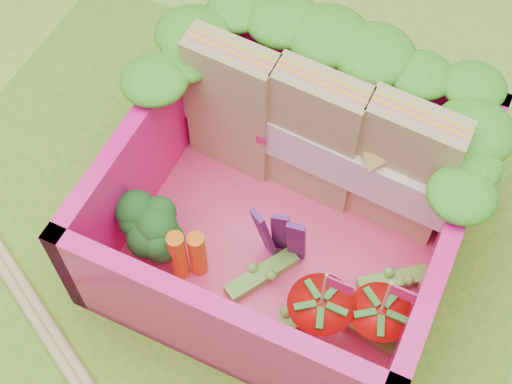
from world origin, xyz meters
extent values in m
plane|color=#93BA34|center=(0.00, 0.00, 0.00)|extent=(14.00, 14.00, 0.00)
cube|color=#61A425|center=(0.00, 0.00, 0.01)|extent=(2.60, 2.60, 0.03)
cube|color=#EE3C72|center=(0.28, 0.30, 0.06)|extent=(1.30, 1.30, 0.05)
cube|color=#FF1586|center=(0.28, 0.91, 0.31)|extent=(1.30, 0.07, 0.55)
cube|color=#FF1586|center=(0.28, -0.32, 0.31)|extent=(1.30, 0.07, 0.55)
cube|color=#FF1586|center=(-0.33, 0.30, 0.31)|extent=(0.07, 1.30, 0.55)
cube|color=#FF1586|center=(0.90, 0.30, 0.31)|extent=(0.07, 1.30, 0.55)
ellipsoid|color=#268D19|center=(-0.22, 0.88, 0.64)|extent=(0.30, 0.30, 0.11)
ellipsoid|color=#268D19|center=(-0.02, 0.88, 0.64)|extent=(0.30, 0.30, 0.11)
ellipsoid|color=#268D19|center=(0.18, 0.88, 0.64)|extent=(0.30, 0.30, 0.11)
ellipsoid|color=#268D19|center=(0.38, 0.88, 0.64)|extent=(0.30, 0.30, 0.11)
ellipsoid|color=#268D19|center=(0.58, 0.88, 0.64)|extent=(0.30, 0.30, 0.11)
ellipsoid|color=#268D19|center=(0.78, 0.88, 0.64)|extent=(0.30, 0.30, 0.11)
ellipsoid|color=#268D19|center=(-0.30, 0.40, 0.64)|extent=(0.27, 0.27, 0.10)
ellipsoid|color=#268D19|center=(-0.30, 0.54, 0.64)|extent=(0.27, 0.27, 0.10)
ellipsoid|color=#268D19|center=(-0.30, 0.68, 0.64)|extent=(0.27, 0.27, 0.10)
ellipsoid|color=#268D19|center=(0.86, 0.40, 0.64)|extent=(0.27, 0.27, 0.10)
ellipsoid|color=#268D19|center=(0.86, 0.54, 0.64)|extent=(0.27, 0.27, 0.10)
ellipsoid|color=#268D19|center=(0.86, 0.68, 0.64)|extent=(0.27, 0.27, 0.10)
cube|color=tan|center=(-0.09, 0.56, 0.41)|extent=(0.39, 0.18, 0.67)
cube|color=tan|center=(0.28, 0.56, 0.41)|extent=(0.39, 0.18, 0.67)
cube|color=tan|center=(0.65, 0.56, 0.41)|extent=(0.39, 0.18, 0.67)
cube|color=white|center=(0.28, 0.56, 0.38)|extent=(1.21, 0.26, 0.20)
cylinder|color=#6EB055|center=(-0.15, -0.02, 0.15)|extent=(0.12, 0.12, 0.14)
ellipsoid|color=#144B1C|center=(-0.15, -0.02, 0.28)|extent=(0.33, 0.33, 0.12)
cylinder|color=#EF5514|center=(-0.02, -0.06, 0.22)|extent=(0.07, 0.07, 0.29)
cylinder|color=#EF5514|center=(0.04, -0.02, 0.21)|extent=(0.07, 0.07, 0.25)
cube|color=#591C63|center=(0.25, 0.14, 0.27)|extent=(0.07, 0.05, 0.38)
cube|color=#591C63|center=(0.30, 0.18, 0.27)|extent=(0.07, 0.04, 0.38)
cube|color=#591C63|center=(0.37, 0.16, 0.27)|extent=(0.07, 0.03, 0.38)
cone|color=red|center=(0.57, -0.06, 0.20)|extent=(0.25, 0.25, 0.25)
cylinder|color=#D6BD78|center=(0.57, -0.06, 0.45)|extent=(0.01, 0.01, 0.24)
cube|color=#D9246C|center=(0.62, -0.06, 0.53)|extent=(0.10, 0.01, 0.06)
cone|color=red|center=(0.77, 0.01, 0.20)|extent=(0.23, 0.23, 0.23)
cylinder|color=#D6BD78|center=(0.77, 0.01, 0.43)|extent=(0.01, 0.01, 0.24)
cube|color=#D9246C|center=(0.82, 0.01, 0.51)|extent=(0.10, 0.01, 0.06)
cube|color=#71C23D|center=(0.78, 0.26, 0.11)|extent=(0.30, 0.25, 0.05)
cube|color=#71C23D|center=(0.78, 0.00, 0.11)|extent=(0.33, 0.12, 0.05)
cube|color=#71C23D|center=(0.48, -0.07, 0.11)|extent=(0.22, 0.31, 0.05)
cube|color=#71C23D|center=(0.28, 0.05, 0.11)|extent=(0.22, 0.31, 0.05)
camera|label=1|loc=(0.79, -1.09, 2.69)|focal=50.00mm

